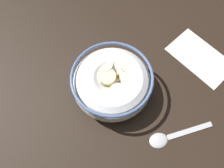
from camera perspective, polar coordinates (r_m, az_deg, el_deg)
ground_plane at (r=50.33cm, az=-0.00°, el=-1.85°), size 107.59×107.59×2.00cm
cereal_bowl at (r=46.16cm, az=-0.02°, el=0.27°), size 16.01×16.01×6.48cm
spoon at (r=47.39cm, az=13.59°, el=-12.67°), size 11.35×10.06×0.80cm
folded_napkin at (r=56.49cm, az=20.92°, el=6.16°), size 16.33×13.39×0.30cm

